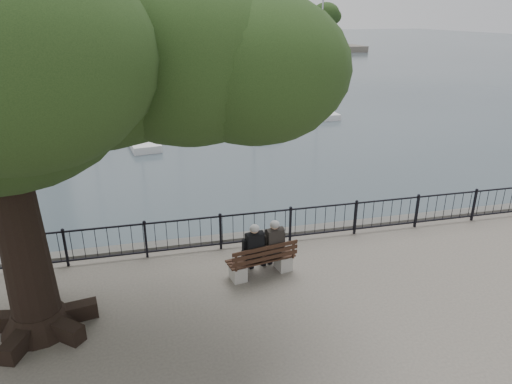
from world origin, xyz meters
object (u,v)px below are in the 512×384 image
object	(u,v)px
person_right	(272,247)
lion_monument	(182,57)
tree	(36,49)
bench	(262,263)
person_left	(252,251)

from	to	relation	value
person_right	lion_monument	world-z (taller)	lion_monument
tree	bench	bearing A→B (deg)	10.91
person_left	tree	xyz separation A→B (m)	(-3.97, -0.87, 4.86)
lion_monument	bench	bearing A→B (deg)	-92.60
bench	lion_monument	size ratio (longest dim) A/B	0.22
tree	person_right	bearing A→B (deg)	12.13
tree	person_left	bearing A→B (deg)	12.32
bench	person_right	xyz separation A→B (m)	(0.30, 0.16, 0.35)
bench	person_left	xyz separation A→B (m)	(-0.23, 0.06, 0.35)
person_right	tree	size ratio (longest dim) A/B	0.14
person_right	person_left	bearing A→B (deg)	-169.30
bench	tree	bearing A→B (deg)	-169.09
tree	lion_monument	xyz separation A→B (m)	(6.43, 49.82, -4.48)
bench	lion_monument	world-z (taller)	lion_monument
lion_monument	tree	bearing A→B (deg)	-97.35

